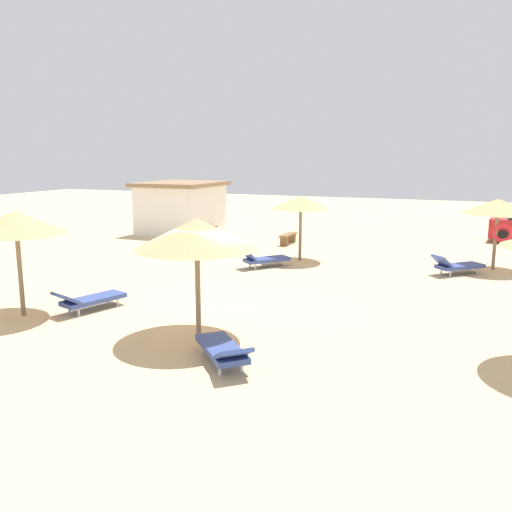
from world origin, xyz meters
TOP-DOWN VIEW (x-y plane):
  - ground_plane at (0.00, 0.00)m, footprint 80.00×80.00m
  - parasol_1 at (6.54, 9.67)m, footprint 2.47×2.47m
  - parasol_2 at (-0.45, 8.60)m, footprint 2.35×2.35m
  - parasol_3 at (-4.83, -1.06)m, footprint 2.46×2.46m
  - parasol_4 at (0.14, -0.76)m, footprint 2.76×2.76m
  - lounger_1 at (5.34, 8.32)m, footprint 1.81×1.76m
  - lounger_2 at (-1.29, 6.84)m, footprint 1.68×1.85m
  - lounger_3 at (-3.54, -0.05)m, footprint 1.18×2.01m
  - lounger_4 at (1.37, -2.00)m, footprint 1.78×1.83m
  - bench_0 at (-2.13, 12.03)m, footprint 0.40×1.50m
  - bench_1 at (-7.18, 13.18)m, footprint 1.53×0.52m
  - beach_cabana at (-8.52, 13.26)m, footprint 3.82×4.28m

SIDE VIEW (x-z plane):
  - ground_plane at x=0.00m, z-range 0.00..0.00m
  - lounger_4 at x=1.37m, z-range -0.01..0.62m
  - lounger_3 at x=-3.54m, z-range -0.01..0.64m
  - lounger_1 at x=5.34m, z-range -0.05..0.68m
  - lounger_2 at x=-1.29m, z-range -0.06..0.70m
  - bench_0 at x=-2.13m, z-range 0.10..0.59m
  - bench_1 at x=-7.18m, z-range 0.10..0.59m
  - beach_cabana at x=-8.52m, z-range 0.02..2.71m
  - parasol_1 at x=6.54m, z-range 0.98..3.54m
  - parasol_2 at x=-0.45m, z-range 1.01..3.53m
  - parasol_4 at x=0.14m, z-range 1.02..3.73m
  - parasol_3 at x=-4.83m, z-range 1.06..3.78m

